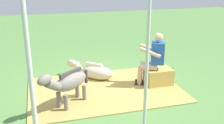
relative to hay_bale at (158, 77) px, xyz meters
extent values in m
plane|color=#568442|center=(1.26, -0.20, -0.21)|extent=(24.00, 24.00, 0.00)
cube|color=tan|center=(1.32, -0.04, -0.19)|extent=(3.46, 2.31, 0.02)
cube|color=tan|center=(0.00, 0.00, 0.00)|extent=(0.63, 0.45, 0.41)
cylinder|color=#D8AD8C|center=(0.27, 0.01, 0.28)|extent=(0.42, 0.29, 0.14)
cylinder|color=#D8AD8C|center=(0.46, -0.07, 0.00)|extent=(0.11, 0.11, 0.41)
cube|color=black|center=(0.46, -0.07, -0.18)|extent=(0.24, 0.18, 0.06)
cylinder|color=#D8AD8C|center=(0.19, -0.17, 0.28)|extent=(0.42, 0.29, 0.14)
cylinder|color=#D8AD8C|center=(0.38, -0.25, 0.00)|extent=(0.11, 0.11, 0.41)
cube|color=black|center=(0.38, -0.25, -0.18)|extent=(0.24, 0.18, 0.06)
cube|color=#2659B2|center=(0.05, 0.00, 0.61)|extent=(0.39, 0.38, 0.52)
cylinder|color=#D8AD8C|center=(0.28, 0.07, 0.66)|extent=(0.49, 0.28, 0.26)
cylinder|color=#D8AD8C|center=(0.15, -0.22, 0.66)|extent=(0.49, 0.28, 0.26)
sphere|color=#D8AD8C|center=(0.05, 0.00, 0.99)|extent=(0.20, 0.20, 0.20)
ellipsoid|color=slate|center=(2.15, 0.45, 0.31)|extent=(0.85, 0.78, 0.34)
cylinder|color=slate|center=(2.31, 0.70, -0.03)|extent=(0.09, 0.09, 0.35)
cylinder|color=slate|center=(2.43, 0.55, -0.03)|extent=(0.09, 0.09, 0.35)
cylinder|color=slate|center=(1.87, 0.34, -0.03)|extent=(0.09, 0.09, 0.35)
cylinder|color=slate|center=(2.00, 0.19, -0.03)|extent=(0.09, 0.09, 0.35)
cylinder|color=slate|center=(2.54, 0.77, 0.41)|extent=(0.40, 0.37, 0.33)
ellipsoid|color=slate|center=(2.68, 0.88, 0.57)|extent=(0.35, 0.33, 0.20)
cube|color=#433D3A|center=(2.15, 0.45, 0.50)|extent=(0.50, 0.43, 0.08)
cylinder|color=#433D3A|center=(1.79, 0.15, 0.26)|extent=(0.07, 0.07, 0.30)
ellipsoid|color=beige|center=(1.35, -0.75, -0.03)|extent=(0.93, 0.87, 0.36)
cube|color=beige|center=(1.77, -1.10, -0.16)|extent=(0.37, 0.36, 0.10)
cylinder|color=beige|center=(1.78, -1.11, 0.03)|extent=(0.33, 0.32, 0.30)
ellipsoid|color=beige|center=(1.92, -1.22, 0.11)|extent=(0.33, 0.32, 0.20)
cube|color=#F2EDC5|center=(1.42, -0.80, 0.17)|extent=(0.39, 0.34, 0.08)
cylinder|color=#268C3F|center=(-0.63, -0.46, -0.11)|extent=(0.07, 0.07, 0.19)
cone|color=#268C3F|center=(-0.63, -0.46, 0.01)|extent=(0.06, 0.06, 0.06)
cylinder|color=silver|center=(1.05, 1.69, 1.01)|extent=(0.06, 0.06, 2.44)
cylinder|color=silver|center=(2.85, 2.39, 1.01)|extent=(0.06, 0.06, 2.44)
camera|label=1|loc=(2.72, 5.50, 2.44)|focal=43.05mm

